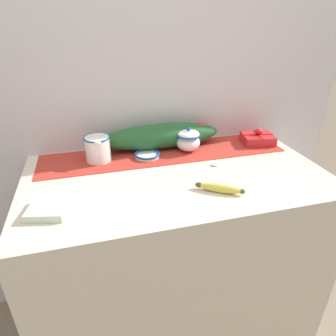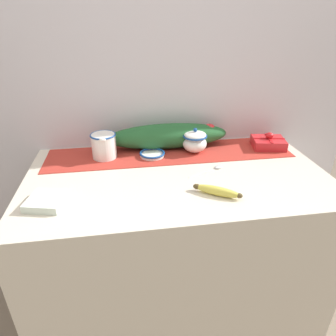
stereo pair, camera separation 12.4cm
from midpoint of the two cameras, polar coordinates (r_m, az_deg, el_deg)
ground_plane at (r=1.92m, az=3.45°, el=-26.39°), size 12.00×12.00×0.00m
countertop at (r=1.57m, az=3.94°, el=-16.28°), size 1.30×0.72×0.93m
back_wall at (r=1.55m, az=1.75°, el=14.28°), size 2.10×0.04×2.40m
table_runner at (r=1.49m, az=2.73°, el=2.78°), size 1.19×0.27×0.00m
cream_pitcher at (r=1.44m, az=-9.73°, el=4.31°), size 0.12×0.14×0.12m
sugar_bowl at (r=1.49m, az=7.50°, el=5.05°), size 0.12×0.12×0.12m
small_dish at (r=1.45m, az=-0.59°, el=2.63°), size 0.12×0.12×0.02m
banana at (r=1.17m, az=12.38°, el=-4.38°), size 0.17×0.13×0.04m
spoon at (r=1.37m, az=11.79°, el=-0.01°), size 0.18×0.10×0.01m
napkin_stack at (r=1.15m, az=-19.30°, el=-6.07°), size 0.16×0.16×0.03m
gift_box at (r=1.65m, az=20.64°, el=4.53°), size 0.18×0.16×0.08m
poinsettia_garland at (r=1.52m, az=2.43°, el=6.12°), size 0.61×0.14×0.13m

